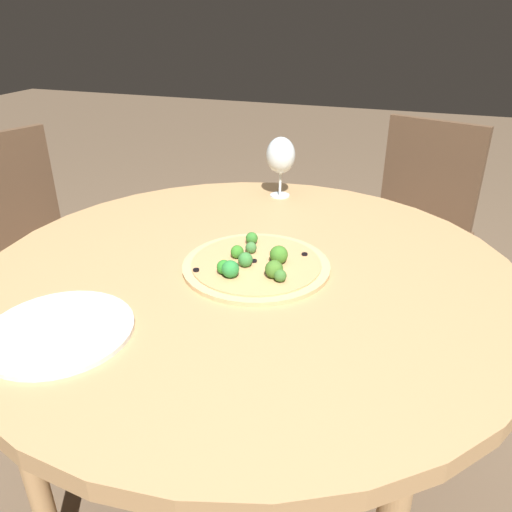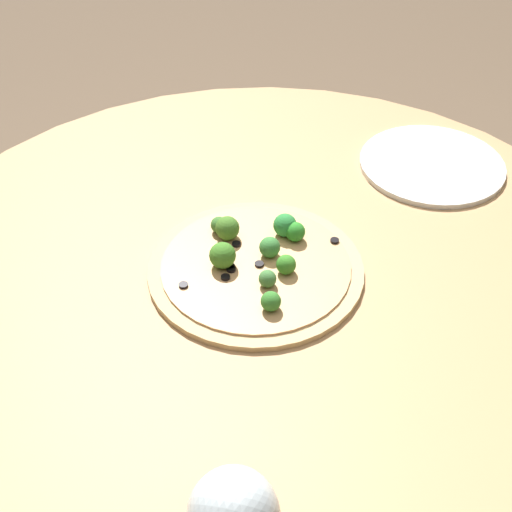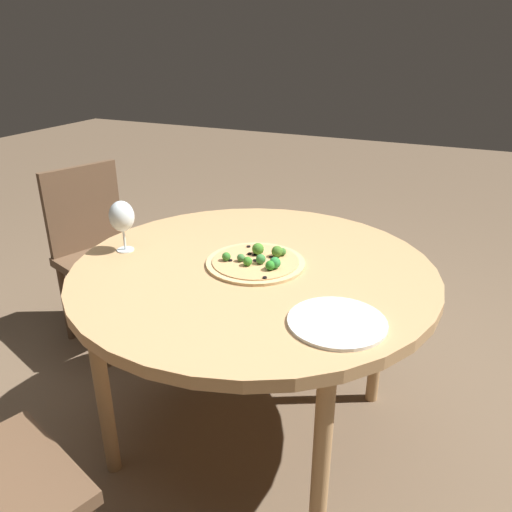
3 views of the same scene
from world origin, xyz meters
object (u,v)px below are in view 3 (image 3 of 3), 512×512
pizza (257,261)px  plate_near (337,322)px  wine_glass (122,217)px  chair (101,249)px

pizza → plate_near: (0.35, -0.25, -0.01)m
wine_glass → plate_near: (0.83, -0.17, -0.12)m
chair → pizza: 1.05m
chair → pizza: size_ratio=2.56×
chair → plate_near: 1.45m
wine_glass → plate_near: bearing=-11.4°
chair → pizza: chair is taller
pizza → plate_near: pizza is taller
chair → plate_near: chair is taller
wine_glass → pizza: bearing=10.3°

